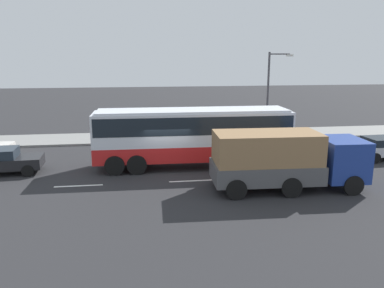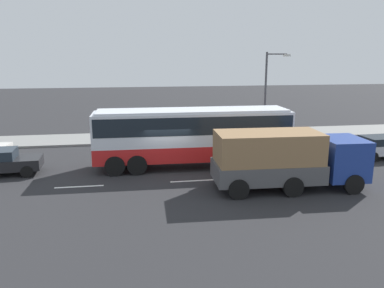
{
  "view_description": "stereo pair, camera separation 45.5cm",
  "coord_description": "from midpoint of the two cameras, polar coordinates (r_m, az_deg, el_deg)",
  "views": [
    {
      "loc": [
        -1.46,
        -20.98,
        6.43
      ],
      "look_at": [
        1.49,
        0.33,
        1.44
      ],
      "focal_mm": 35.88,
      "sensor_mm": 36.0,
      "label": 1
    },
    {
      "loc": [
        -1.91,
        -20.92,
        6.43
      ],
      "look_at": [
        1.49,
        0.33,
        1.44
      ],
      "focal_mm": 35.88,
      "sensor_mm": 36.0,
      "label": 2
    }
  ],
  "objects": [
    {
      "name": "coach_bus",
      "position": [
        22.28,
        -0.46,
        1.87
      ],
      "size": [
        11.39,
        2.76,
        3.4
      ],
      "rotation": [
        0.0,
        0.0,
        -0.02
      ],
      "color": "red",
      "rests_on": "ground_plane"
    },
    {
      "name": "pedestrian_near_curb",
      "position": [
        31.33,
        5.96,
        3.04
      ],
      "size": [
        0.32,
        0.32,
        1.53
      ],
      "rotation": [
        0.0,
        0.0,
        3.03
      ],
      "color": "brown",
      "rests_on": "sidewalk_curb"
    },
    {
      "name": "car_silver_hatch",
      "position": [
        27.39,
        26.21,
        -0.28
      ],
      "size": [
        4.27,
        2.09,
        1.39
      ],
      "rotation": [
        0.0,
        0.0,
        0.04
      ],
      "color": "silver",
      "rests_on": "ground_plane"
    },
    {
      "name": "cargo_truck",
      "position": [
        19.2,
        13.2,
        -2.02
      ],
      "size": [
        7.46,
        2.86,
        2.85
      ],
      "rotation": [
        0.0,
        0.0,
        -0.04
      ],
      "color": "navy",
      "rests_on": "ground_plane"
    },
    {
      "name": "ground_plane",
      "position": [
        21.98,
        -4.3,
        -4.0
      ],
      "size": [
        120.0,
        120.0,
        0.0
      ],
      "primitive_type": "plane",
      "color": "#28282B"
    },
    {
      "name": "lane_centreline",
      "position": [
        20.33,
        -18.85,
        -6.11
      ],
      "size": [
        22.89,
        0.16,
        0.01
      ],
      "color": "white",
      "rests_on": "ground_plane"
    },
    {
      "name": "street_lamp",
      "position": [
        30.08,
        10.82,
        8.08
      ],
      "size": [
        1.9,
        0.24,
        6.52
      ],
      "color": "#47474C",
      "rests_on": "sidewalk_curb"
    },
    {
      "name": "sidewalk_curb",
      "position": [
        30.67,
        -5.74,
        1.03
      ],
      "size": [
        80.0,
        4.0,
        0.15
      ],
      "primitive_type": "cube",
      "color": "gray",
      "rests_on": "ground_plane"
    },
    {
      "name": "pedestrian_at_crossing",
      "position": [
        30.68,
        -4.83,
        3.16
      ],
      "size": [
        0.32,
        0.32,
        1.78
      ],
      "rotation": [
        0.0,
        0.0,
        2.49
      ],
      "color": "#38334C",
      "rests_on": "sidewalk_curb"
    }
  ]
}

